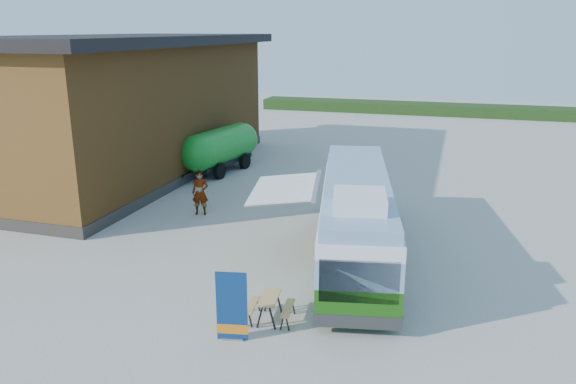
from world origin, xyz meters
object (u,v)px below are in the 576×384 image
(picnic_table, at_px, (270,303))
(person_a, at_px, (200,193))
(person_b, at_px, (339,194))
(banner, at_px, (232,312))
(slurry_tanker, at_px, (220,147))
(bus, at_px, (356,214))

(picnic_table, height_order, person_a, person_a)
(picnic_table, bearing_deg, person_b, 84.33)
(picnic_table, xyz_separation_m, person_b, (-0.15, 9.92, 0.33))
(banner, bearing_deg, slurry_tanker, 103.26)
(bus, bearing_deg, person_a, 147.54)
(picnic_table, xyz_separation_m, slurry_tanker, (-8.08, 15.19, 0.90))
(banner, bearing_deg, bus, 60.93)
(picnic_table, distance_m, slurry_tanker, 17.23)
(banner, distance_m, person_a, 10.62)
(bus, height_order, person_a, bus)
(bus, height_order, banner, bus)
(banner, xyz_separation_m, person_b, (0.45, 11.17, 0.08))
(bus, bearing_deg, picnic_table, -116.99)
(picnic_table, distance_m, person_b, 9.93)
(picnic_table, height_order, slurry_tanker, slurry_tanker)
(slurry_tanker, bearing_deg, person_b, -23.95)
(bus, distance_m, person_b, 5.12)
(picnic_table, relative_size, person_b, 0.79)
(banner, relative_size, picnic_table, 1.39)
(bus, bearing_deg, person_b, 97.18)
(banner, relative_size, person_a, 0.98)
(person_a, xyz_separation_m, slurry_tanker, (-2.19, 7.22, 0.46))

